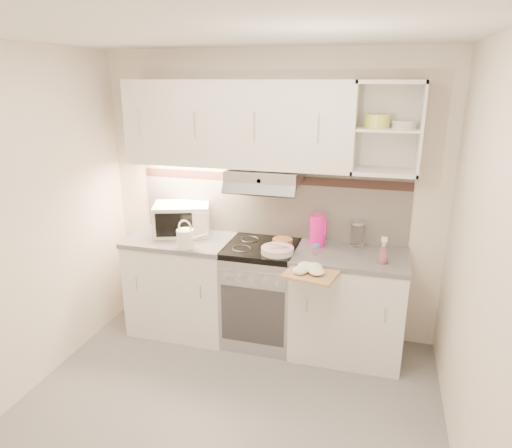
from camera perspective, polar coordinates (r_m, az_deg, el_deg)
name	(u,v)px	position (r m, az deg, el deg)	size (l,w,h in m)	color
ground	(220,421)	(3.44, -4.48, -23.35)	(3.00, 3.00, 0.00)	gray
room_shell	(234,179)	(3.01, -2.80, 5.60)	(3.04, 2.84, 2.52)	white
base_cabinet_left	(183,285)	(4.31, -9.09, -7.59)	(0.90, 0.60, 0.86)	white
worktop_left	(181,240)	(4.14, -9.39, -1.95)	(0.92, 0.62, 0.04)	slate
base_cabinet_right	(347,306)	(3.97, 11.36, -10.03)	(0.90, 0.60, 0.86)	white
worktop_right	(351,256)	(3.79, 11.77, -3.99)	(0.92, 0.62, 0.04)	slate
electric_range	(261,293)	(4.07, 0.68, -8.64)	(0.60, 0.60, 0.90)	#B7B7BC
microwave	(182,219)	(4.20, -9.24, 0.64)	(0.58, 0.50, 0.28)	white
watering_can	(186,238)	(3.85, -8.70, -1.73)	(0.29, 0.15, 0.24)	white
plate_stack	(277,250)	(3.71, 2.70, -3.30)	(0.27, 0.27, 0.06)	silver
bread_loaf	(283,241)	(3.93, 3.34, -2.16)	(0.17, 0.17, 0.04)	#AC8742
pink_pitcher	(318,230)	(3.88, 7.71, -0.80)	(0.14, 0.13, 0.27)	#FF1499
glass_jar	(357,234)	(3.93, 12.51, -1.22)	(0.11, 0.11, 0.22)	white
spice_jar	(316,249)	(3.71, 7.50, -3.17)	(0.06, 0.06, 0.09)	white
spray_bottle	(383,252)	(3.63, 15.61, -3.42)	(0.09, 0.09, 0.23)	pink
cutting_board	(312,273)	(3.45, 6.99, -6.13)	(0.37, 0.33, 0.02)	#AE7751
dish_towel	(309,268)	(3.44, 6.59, -5.47)	(0.23, 0.19, 0.06)	white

